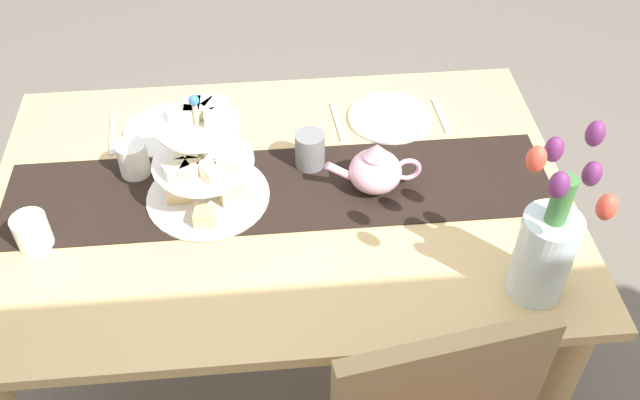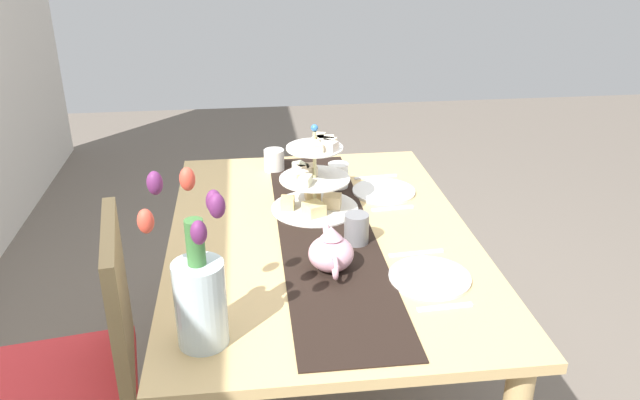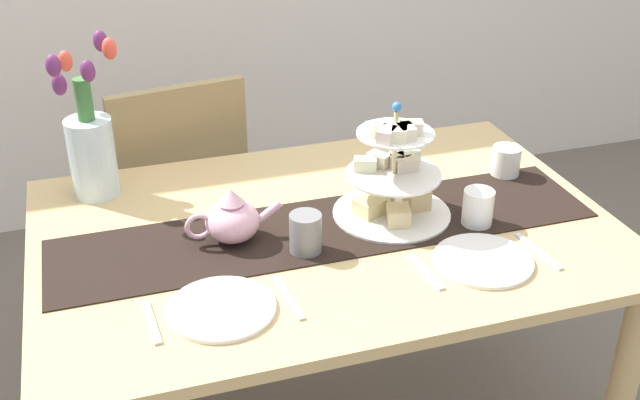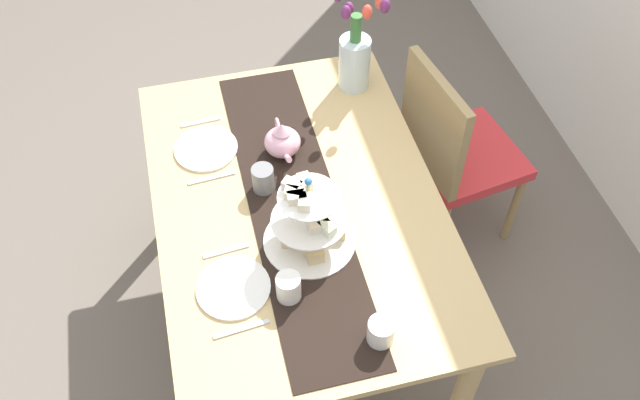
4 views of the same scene
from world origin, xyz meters
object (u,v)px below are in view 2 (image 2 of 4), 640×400
tulip_vase (199,290)px  mug_white_text (338,176)px  chair_left (84,363)px  fork_left (445,307)px  fork_right (393,208)px  knife_left (416,253)px  dinner_plate_left (430,278)px  dinner_plate_right (384,191)px  mug_grey (356,228)px  tiered_cake_stand (314,182)px  teapot (331,252)px  dining_table (321,261)px  cream_jug (274,160)px  knife_right (376,177)px

tulip_vase → mug_white_text: tulip_vase is taller
chair_left → fork_left: bearing=-100.0°
fork_right → mug_white_text: mug_white_text is taller
fork_right → fork_left: bearing=180.0°
knife_left → fork_right: 0.32m
dinner_plate_left → knife_left: (0.14, 0.00, -0.00)m
fork_left → dinner_plate_right: dinner_plate_right is taller
knife_left → mug_grey: 0.20m
tiered_cake_stand → fork_right: (-0.03, -0.27, -0.10)m
tulip_vase → knife_left: (0.36, -0.62, -0.14)m
fork_left → fork_right: size_ratio=1.00×
tiered_cake_stand → knife_left: (-0.35, -0.27, -0.10)m
chair_left → fork_right: size_ratio=6.07×
chair_left → tiered_cake_stand: size_ratio=2.99×
tulip_vase → chair_left: bearing=56.4°
dinner_plate_left → knife_left: dinner_plate_left is taller
fork_right → mug_grey: 0.29m
fork_left → teapot: bearing=49.8°
chair_left → mug_grey: 0.88m
fork_left → fork_right: (0.61, 0.00, 0.00)m
fork_right → dining_table: bearing=119.0°
knife_left → dinner_plate_right: size_ratio=0.74×
dinner_plate_left → fork_left: (-0.14, 0.00, -0.00)m
fork_left → mug_grey: bearing=23.9°
teapot → fork_left: bearing=-130.2°
tulip_vase → knife_left: size_ratio=2.46×
teapot → dinner_plate_left: teapot is taller
mug_grey → fork_left: bearing=-156.1°
fork_left → mug_white_text: 0.84m
tiered_cake_stand → knife_left: bearing=-142.2°
dinner_plate_left → mug_white_text: mug_white_text is taller
fork_right → knife_left: bearing=180.0°
teapot → mug_white_text: size_ratio=2.51×
dinner_plate_right → mug_grey: mug_grey is taller
dining_table → chair_left: chair_left is taller
chair_left → dinner_plate_right: (0.58, -0.98, 0.22)m
tiered_cake_stand → tulip_vase: (-0.71, 0.35, 0.04)m
dining_table → knife_left: (-0.17, -0.27, 0.11)m
cream_jug → dinner_plate_left: (-0.88, -0.39, -0.04)m
chair_left → mug_grey: size_ratio=9.58×
tiered_cake_stand → teapot: bearing=-179.7°
chair_left → tulip_vase: 0.57m
tulip_vase → cream_jug: 1.12m
dinner_plate_left → cream_jug: bearing=23.6°
dinner_plate_right → fork_right: 0.15m
cream_jug → mug_white_text: mug_white_text is taller
tulip_vase → tiered_cake_stand: bearing=-26.2°
knife_right → teapot: bearing=158.3°
dinner_plate_right → knife_right: bearing=0.0°
cream_jug → dining_table: bearing=-168.3°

